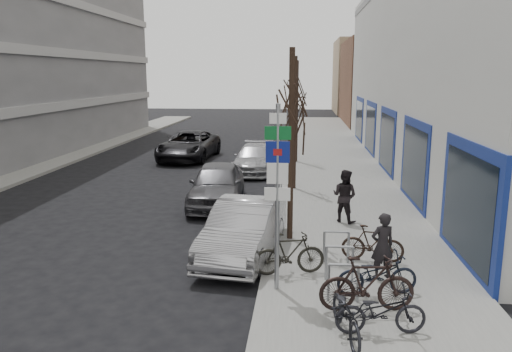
% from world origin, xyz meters
% --- Properties ---
extents(ground, '(120.00, 120.00, 0.00)m').
position_xyz_m(ground, '(0.00, 0.00, 0.00)').
color(ground, black).
rests_on(ground, ground).
extents(sidewalk_east, '(5.00, 70.00, 0.15)m').
position_xyz_m(sidewalk_east, '(4.50, 10.00, 0.07)').
color(sidewalk_east, slate).
rests_on(sidewalk_east, ground).
extents(brick_building_far, '(12.00, 14.00, 8.00)m').
position_xyz_m(brick_building_far, '(13.00, 40.00, 4.00)').
color(brick_building_far, brown).
rests_on(brick_building_far, ground).
extents(tan_building_far, '(13.00, 12.00, 9.00)m').
position_xyz_m(tan_building_far, '(13.50, 55.00, 4.50)').
color(tan_building_far, '#937A5B').
rests_on(tan_building_far, ground).
extents(highway_sign_pole, '(0.55, 0.10, 4.20)m').
position_xyz_m(highway_sign_pole, '(2.40, -0.01, 2.46)').
color(highway_sign_pole, gray).
rests_on(highway_sign_pole, ground).
extents(bike_rack, '(0.66, 2.26, 0.83)m').
position_xyz_m(bike_rack, '(3.80, 0.60, 0.66)').
color(bike_rack, gray).
rests_on(bike_rack, sidewalk_east).
extents(tree_near, '(1.80, 1.80, 5.50)m').
position_xyz_m(tree_near, '(2.60, 3.50, 4.10)').
color(tree_near, black).
rests_on(tree_near, ground).
extents(tree_mid, '(1.80, 1.80, 5.50)m').
position_xyz_m(tree_mid, '(2.60, 10.00, 4.10)').
color(tree_mid, black).
rests_on(tree_mid, ground).
extents(tree_far, '(1.80, 1.80, 5.50)m').
position_xyz_m(tree_far, '(2.60, 16.50, 4.10)').
color(tree_far, black).
rests_on(tree_far, ground).
extents(meter_front, '(0.10, 0.08, 1.27)m').
position_xyz_m(meter_front, '(2.15, 3.00, 0.92)').
color(meter_front, gray).
rests_on(meter_front, sidewalk_east).
extents(meter_mid, '(0.10, 0.08, 1.27)m').
position_xyz_m(meter_mid, '(2.15, 8.50, 0.92)').
color(meter_mid, gray).
rests_on(meter_mid, sidewalk_east).
extents(meter_back, '(0.10, 0.08, 1.27)m').
position_xyz_m(meter_back, '(2.15, 14.00, 0.92)').
color(meter_back, gray).
rests_on(meter_back, sidewalk_east).
extents(bike_near_left, '(0.83, 1.77, 1.04)m').
position_xyz_m(bike_near_left, '(3.75, -1.97, 0.67)').
color(bike_near_left, black).
rests_on(bike_near_left, sidewalk_east).
extents(bike_near_right, '(1.97, 0.79, 1.17)m').
position_xyz_m(bike_near_right, '(4.23, -0.90, 0.73)').
color(bike_near_right, black).
rests_on(bike_near_right, sidewalk_east).
extents(bike_mid_curb, '(1.82, 0.86, 1.07)m').
position_xyz_m(bike_mid_curb, '(4.55, -0.10, 0.69)').
color(bike_mid_curb, black).
rests_on(bike_mid_curb, sidewalk_east).
extents(bike_mid_inner, '(1.78, 0.90, 1.04)m').
position_xyz_m(bike_mid_inner, '(2.65, 0.85, 0.67)').
color(bike_mid_inner, black).
rests_on(bike_mid_inner, sidewalk_east).
extents(bike_far_curb, '(1.71, 0.70, 1.02)m').
position_xyz_m(bike_far_curb, '(4.37, -1.76, 0.66)').
color(bike_far_curb, black).
rests_on(bike_far_curb, sidewalk_east).
extents(bike_far_inner, '(1.62, 0.70, 0.95)m').
position_xyz_m(bike_far_inner, '(4.72, 1.89, 0.63)').
color(bike_far_inner, black).
rests_on(bike_far_inner, sidewalk_east).
extents(parked_car_front, '(2.13, 4.66, 1.48)m').
position_xyz_m(parked_car_front, '(1.40, 2.35, 0.74)').
color(parked_car_front, '#A3A2A7').
rests_on(parked_car_front, ground).
extents(parked_car_mid, '(2.11, 4.73, 1.58)m').
position_xyz_m(parked_car_mid, '(-0.20, 7.53, 0.79)').
color(parked_car_mid, '#515056').
rests_on(parked_car_mid, ground).
extents(parked_car_back, '(2.04, 4.72, 1.35)m').
position_xyz_m(parked_car_back, '(0.58, 14.01, 0.68)').
color(parked_car_back, '#9F9FA4').
rests_on(parked_car_back, ground).
extents(lane_car, '(2.98, 5.90, 1.60)m').
position_xyz_m(lane_car, '(-3.53, 17.54, 0.80)').
color(lane_car, black).
rests_on(lane_car, ground).
extents(pedestrian_near, '(0.66, 0.54, 1.56)m').
position_xyz_m(pedestrian_near, '(4.78, 0.82, 0.93)').
color(pedestrian_near, black).
rests_on(pedestrian_near, sidewalk_east).
extents(pedestrian_far, '(0.76, 0.70, 1.72)m').
position_xyz_m(pedestrian_far, '(4.28, 5.30, 1.01)').
color(pedestrian_far, black).
rests_on(pedestrian_far, sidewalk_east).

